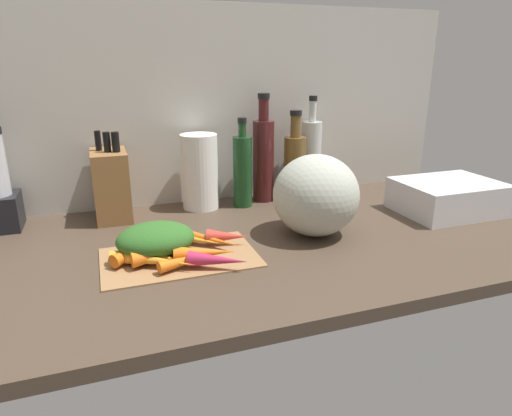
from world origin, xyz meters
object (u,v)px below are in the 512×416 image
at_px(carrot_6, 197,240).
at_px(winter_squash, 316,195).
at_px(carrot_4, 204,253).
at_px(carrot_5, 162,242).
at_px(bottle_1, 263,158).
at_px(bottle_0, 243,170).
at_px(bottle_3, 311,156).
at_px(carrot_10, 150,252).
at_px(carrot_12, 134,252).
at_px(carrot_1, 208,239).
at_px(cutting_board, 180,257).
at_px(bottle_2, 295,165).
at_px(carrot_8, 218,260).
at_px(carrot_0, 158,261).
at_px(carrot_3, 193,258).
at_px(carrot_7, 161,257).
at_px(dish_rack, 448,197).
at_px(knife_block, 111,184).
at_px(carrot_11, 228,236).
at_px(paper_towel_roll, 200,172).
at_px(carrot_9, 158,256).
at_px(carrot_2, 170,245).

height_order(carrot_6, winter_squash, winter_squash).
xyz_separation_m(carrot_4, carrot_5, (-0.08, 0.10, -0.00)).
bearing_deg(bottle_1, winter_squash, -86.16).
distance_m(bottle_0, bottle_3, 0.26).
relative_size(carrot_10, carrot_12, 1.45).
distance_m(carrot_1, winter_squash, 0.30).
distance_m(cutting_board, carrot_6, 0.07).
bearing_deg(bottle_2, carrot_8, -130.52).
height_order(carrot_0, carrot_3, carrot_0).
distance_m(carrot_4, carrot_7, 0.10).
xyz_separation_m(winter_squash, bottle_0, (-0.10, 0.29, 0.01)).
relative_size(carrot_3, dish_rack, 0.56).
xyz_separation_m(carrot_4, bottle_1, (0.29, 0.41, 0.11)).
relative_size(carrot_7, winter_squash, 0.80).
relative_size(knife_block, bottle_2, 0.87).
bearing_deg(carrot_0, carrot_4, 0.13).
height_order(carrot_7, bottle_0, bottle_0).
bearing_deg(cutting_board, carrot_6, 43.60).
xyz_separation_m(carrot_5, bottle_0, (0.29, 0.28, 0.09)).
xyz_separation_m(cutting_board, carrot_11, (0.12, 0.03, 0.02)).
bearing_deg(paper_towel_roll, bottle_0, -11.08).
relative_size(carrot_9, paper_towel_roll, 0.51).
relative_size(carrot_4, dish_rack, 0.46).
bearing_deg(bottle_2, carrot_12, -148.73).
xyz_separation_m(knife_block, paper_towel_roll, (0.26, 0.01, 0.01)).
xyz_separation_m(carrot_0, carrot_6, (0.11, 0.10, -0.00)).
bearing_deg(carrot_3, carrot_6, 73.46).
bearing_deg(carrot_3, carrot_1, 60.20).
bearing_deg(winter_squash, paper_towel_roll, 126.15).
bearing_deg(carrot_7, carrot_8, -30.95).
relative_size(carrot_3, carrot_10, 0.92).
xyz_separation_m(carrot_4, knife_block, (-0.18, 0.39, 0.07)).
height_order(carrot_3, carrot_7, carrot_3).
xyz_separation_m(carrot_0, carrot_3, (0.07, -0.01, -0.00)).
height_order(carrot_0, winter_squash, winter_squash).
height_order(carrot_0, carrot_11, carrot_11).
relative_size(carrot_9, carrot_11, 1.15).
relative_size(carrot_0, carrot_8, 1.31).
distance_m(carrot_7, carrot_9, 0.01).
relative_size(cutting_board, carrot_4, 2.62).
bearing_deg(carrot_4, dish_rack, 8.38).
distance_m(cutting_board, bottle_3, 0.65).
distance_m(carrot_12, bottle_1, 0.57).
bearing_deg(carrot_3, carrot_0, 172.56).
relative_size(carrot_10, bottle_1, 0.52).
bearing_deg(carrot_5, bottle_3, 31.00).
bearing_deg(cutting_board, knife_block, 110.42).
distance_m(carrot_2, carrot_4, 0.11).
height_order(carrot_8, winter_squash, winter_squash).
relative_size(carrot_4, carrot_10, 0.76).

